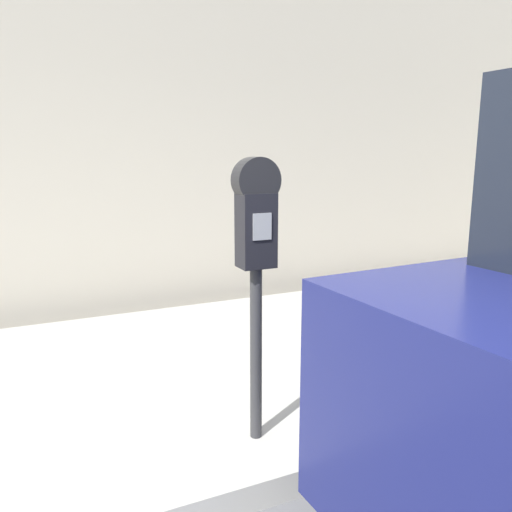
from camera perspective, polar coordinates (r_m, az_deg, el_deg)
sidewalk at (r=3.70m, az=-7.62°, el=-13.24°), size 24.00×2.80×0.14m
parking_meter at (r=2.45m, az=0.00°, el=1.64°), size 0.22×0.14×1.46m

